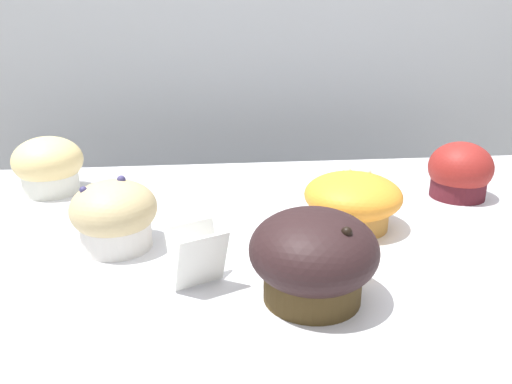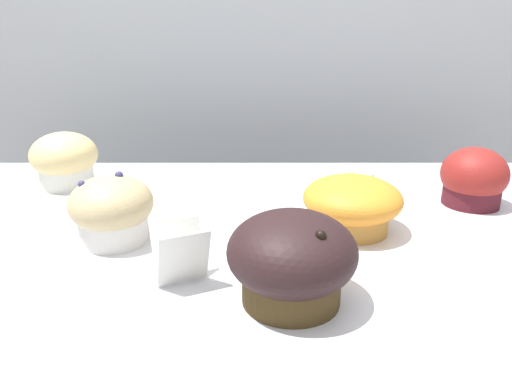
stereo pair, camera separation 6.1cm
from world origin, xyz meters
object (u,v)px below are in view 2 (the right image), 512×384
(muffin_front_center, at_px, (476,179))
(muffin_back_left, at_px, (293,259))
(muffin_front_right, at_px, (67,160))
(muffin_front_left, at_px, (114,209))
(muffin_back_right, at_px, (354,204))

(muffin_front_center, height_order, muffin_back_left, muffin_back_left)
(muffin_back_left, xyz_separation_m, muffin_front_right, (-0.33, 0.33, -0.00))
(muffin_front_left, bearing_deg, muffin_back_left, -33.52)
(muffin_front_center, height_order, muffin_front_left, muffin_front_left)
(muffin_front_left, height_order, muffin_front_right, muffin_front_right)
(muffin_back_left, bearing_deg, muffin_front_left, 146.48)
(muffin_back_right, xyz_separation_m, muffin_front_left, (-0.28, -0.03, 0.00))
(muffin_back_left, height_order, muffin_front_right, muffin_back_left)
(muffin_front_right, bearing_deg, muffin_front_center, -7.83)
(muffin_front_center, relative_size, muffin_front_right, 0.89)
(muffin_front_center, distance_m, muffin_back_right, 0.20)
(muffin_front_center, bearing_deg, muffin_back_right, -153.95)
(muffin_front_center, xyz_separation_m, muffin_front_right, (-0.59, 0.08, 0.00))
(muffin_back_right, height_order, muffin_front_left, muffin_front_left)
(muffin_back_left, xyz_separation_m, muffin_back_right, (0.08, 0.16, -0.01))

